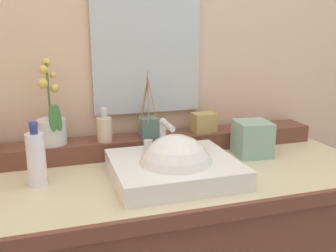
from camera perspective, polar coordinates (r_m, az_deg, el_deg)
wall_back at (r=1.65m, az=-4.71°, el=9.16°), size 3.32×0.20×2.42m
back_ledge at (r=1.53m, az=-2.94°, el=-2.68°), size 1.41×0.13×0.07m
sink_basin at (r=1.27m, az=1.05°, el=-6.68°), size 0.41×0.36×0.28m
potted_plant at (r=1.46m, az=-16.96°, el=0.31°), size 0.11×0.12×0.31m
soap_dispenser at (r=1.46m, az=-9.42°, el=-0.31°), size 0.06×0.06×0.13m
reed_diffuser at (r=1.50m, az=-2.89°, el=-0.06°), size 0.08×0.09×0.26m
trinket_box at (r=1.58m, az=5.33°, el=0.55°), size 0.10×0.08×0.08m
lotion_bottle at (r=1.28m, az=-18.99°, el=-4.54°), size 0.06×0.06×0.21m
tissue_box at (r=1.53m, az=12.42°, el=-1.82°), size 0.14×0.14×0.14m
mirror at (r=1.54m, az=-3.17°, el=13.45°), size 0.44×0.02×0.62m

